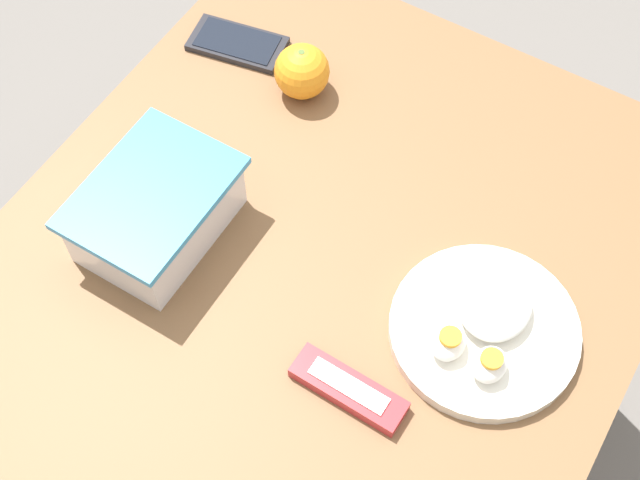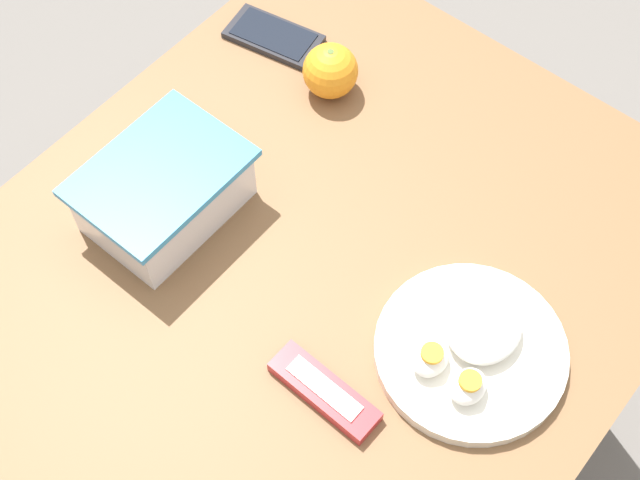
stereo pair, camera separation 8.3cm
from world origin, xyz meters
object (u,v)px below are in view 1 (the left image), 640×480
at_px(rice_plate, 485,327).
at_px(cell_phone, 237,43).
at_px(candy_bar, 349,389).
at_px(food_container, 157,213).
at_px(orange_fruit, 302,71).

height_order(rice_plate, cell_phone, rice_plate).
bearing_deg(candy_bar, food_container, 78.24).
distance_m(food_container, rice_plate, 0.42).
distance_m(food_container, candy_bar, 0.32).
xyz_separation_m(food_container, orange_fruit, (0.29, -0.03, -0.00)).
bearing_deg(candy_bar, cell_phone, 47.20).
xyz_separation_m(food_container, candy_bar, (-0.07, -0.32, -0.03)).
bearing_deg(cell_phone, food_container, -163.27).
bearing_deg(rice_plate, cell_phone, 65.61).
height_order(food_container, orange_fruit, food_container).
bearing_deg(rice_plate, orange_fruit, 61.44).
distance_m(food_container, orange_fruit, 0.29).
xyz_separation_m(rice_plate, cell_phone, (0.23, 0.51, -0.01)).
relative_size(orange_fruit, rice_plate, 0.34).
relative_size(food_container, candy_bar, 1.47).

